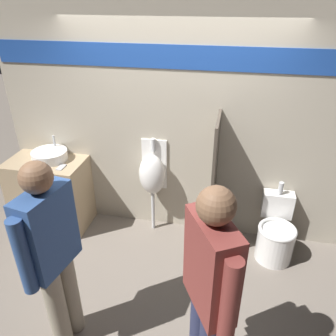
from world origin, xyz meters
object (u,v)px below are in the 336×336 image
object	(u,v)px
cell_phone	(61,167)
toilet	(275,235)
person_in_vest	(53,253)
person_with_lanyard	(209,291)
urinal_near_counter	(152,174)
sink_basin	(50,155)

from	to	relation	value
cell_phone	toilet	size ratio (longest dim) A/B	0.17
person_in_vest	person_with_lanyard	world-z (taller)	person_with_lanyard
urinal_near_counter	toilet	xyz separation A→B (m)	(1.47, -0.21, -0.51)
sink_basin	person_in_vest	xyz separation A→B (m)	(0.88, -1.53, -0.00)
urinal_near_counter	toilet	world-z (taller)	urinal_near_counter
toilet	person_in_vest	distance (m)	2.42
sink_basin	toilet	xyz separation A→B (m)	(2.72, -0.11, -0.68)
urinal_near_counter	person_with_lanyard	distance (m)	1.95
cell_phone	urinal_near_counter	world-z (taller)	urinal_near_counter
urinal_near_counter	person_in_vest	size ratio (longest dim) A/B	0.70
cell_phone	person_with_lanyard	bearing A→B (deg)	-38.94
sink_basin	person_with_lanyard	xyz separation A→B (m)	(2.08, -1.66, 0.01)
cell_phone	toilet	distance (m)	2.57
cell_phone	urinal_near_counter	bearing A→B (deg)	14.36
sink_basin	urinal_near_counter	distance (m)	1.27
sink_basin	person_with_lanyard	world-z (taller)	person_with_lanyard
sink_basin	urinal_near_counter	world-z (taller)	urinal_near_counter
cell_phone	person_with_lanyard	size ratio (longest dim) A/B	0.08
sink_basin	urinal_near_counter	bearing A→B (deg)	4.45
sink_basin	urinal_near_counter	xyz separation A→B (m)	(1.25, 0.10, -0.17)
sink_basin	person_in_vest	size ratio (longest dim) A/B	0.24
cell_phone	person_in_vest	world-z (taller)	person_in_vest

